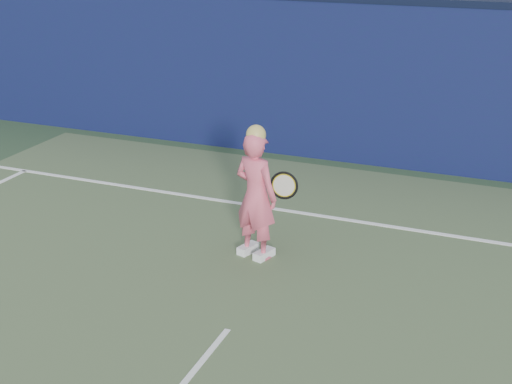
% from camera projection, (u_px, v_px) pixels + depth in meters
% --- Properties ---
extents(backstop_wall, '(24.00, 0.40, 2.50)m').
position_uv_depth(backstop_wall, '(370.00, 85.00, 11.12)').
color(backstop_wall, '#0C1839').
rests_on(backstop_wall, ground).
extents(player, '(0.63, 0.50, 1.58)m').
position_uv_depth(player, '(256.00, 195.00, 8.05)').
color(player, '#E15771').
rests_on(player, ground).
extents(racket, '(0.63, 0.17, 0.34)m').
position_uv_depth(racket, '(282.00, 186.00, 8.38)').
color(racket, black).
rests_on(racket, ground).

